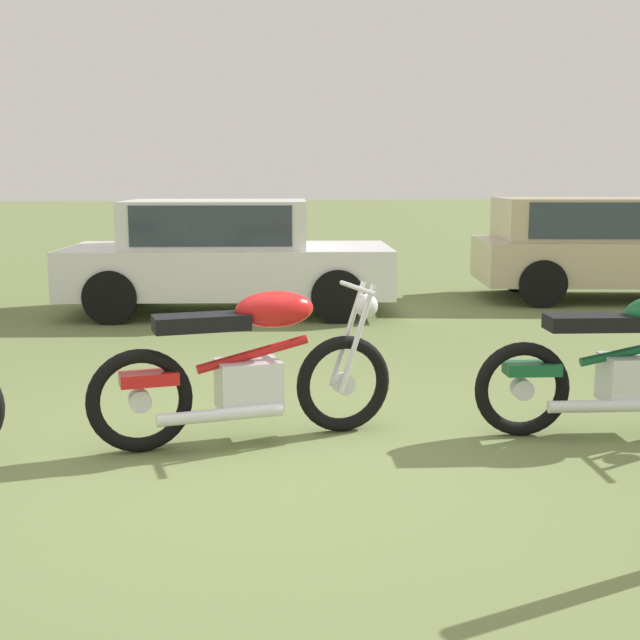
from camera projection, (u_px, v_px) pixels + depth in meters
ground_plane at (254, 458)px, 5.06m from camera, size 120.00×120.00×0.00m
motorcycle_red at (249, 368)px, 5.31m from camera, size 2.00×0.76×1.02m
motorcycle_green at (635, 364)px, 5.46m from camera, size 2.10×0.64×1.02m
car_white at (224, 250)px, 10.46m from camera, size 4.26×2.25×1.43m
car_beige at (624, 241)px, 11.59m from camera, size 4.66×2.44×1.43m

